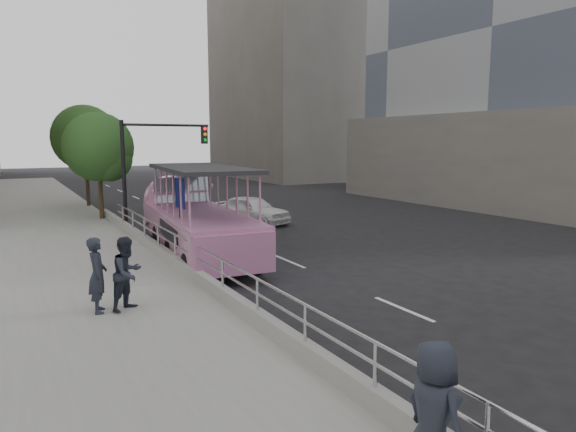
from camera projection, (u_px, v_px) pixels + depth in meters
name	position (u px, v px, depth m)	size (l,w,h in m)	color
ground	(327.00, 294.00, 14.37)	(160.00, 160.00, 0.00)	black
sidewalk	(66.00, 246.00, 20.23)	(5.50, 80.00, 0.30)	#A1A29C
kerb_wall	(197.00, 276.00, 14.53)	(0.24, 30.00, 0.36)	#9D9D98
guardrail	(196.00, 253.00, 14.43)	(0.07, 22.00, 0.71)	silver
duck_boat	(194.00, 221.00, 19.48)	(3.39, 10.35, 3.37)	black
car	(252.00, 210.00, 26.61)	(1.73, 4.28, 1.46)	white
pedestrian_near	(97.00, 275.00, 11.86)	(0.65, 0.43, 1.78)	#252A37
pedestrian_mid	(127.00, 273.00, 12.06)	(0.85, 0.66, 1.75)	#252A37
pedestrian_far	(434.00, 414.00, 5.84)	(0.85, 0.55, 1.74)	#252A37
parking_sign	(181.00, 213.00, 16.97)	(0.13, 0.68, 3.05)	black
traffic_signal	(149.00, 158.00, 23.85)	(4.20, 0.32, 5.20)	black
street_tree_near	(101.00, 150.00, 26.01)	(3.52, 3.52, 5.72)	#362718
street_tree_far	(87.00, 140.00, 31.22)	(3.97, 3.97, 6.45)	#362718
midrise_stone_a	(317.00, 41.00, 60.87)	(20.00, 20.00, 32.00)	gray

